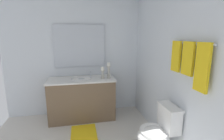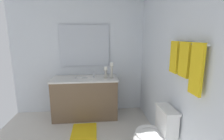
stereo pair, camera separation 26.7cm
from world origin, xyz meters
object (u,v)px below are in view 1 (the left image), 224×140
Objects in this scene: towel_near_vanity at (176,56)px; bath_mat at (84,134)px; candle_holder_short at (103,72)px; towel_center at (188,59)px; vanity_cabinet at (82,98)px; sink_basin at (82,81)px; candle_holder_tall at (109,70)px; toilet at (158,133)px; towel_near_corner at (202,68)px; towel_bar at (191,43)px; mirror at (80,46)px.

bath_mat is at bearing -119.70° from towel_near_vanity.
towel_center is (1.51, 0.79, 0.46)m from candle_holder_short.
sink_basin reaches higher than vanity_cabinet.
candle_holder_tall reaches higher than bath_mat.
towel_near_corner is (0.44, 0.20, 0.99)m from toilet.
towel_bar reaches higher than vanity_cabinet.
towel_near_corner is (2.07, 1.21, -0.12)m from mirror.
candle_holder_short is at bearing -155.88° from toilet.
towel_near_corner reaches higher than toilet.
toilet is 1.90× the size of towel_near_vanity.
towel_bar is (1.49, 0.68, 0.59)m from candle_holder_tall.
bath_mat is (0.56, -0.55, -1.00)m from candle_holder_tall.
candle_holder_tall is at bearing -155.94° from towel_center.
vanity_cabinet is 1.77× the size of toilet.
vanity_cabinet is at bearing -90.00° from sink_basin.
towel_near_vanity reaches higher than vanity_cabinet.
sink_basin is at bearing 0.20° from mirror.
candle_holder_short is (0.04, 0.42, 0.54)m from vanity_cabinet.
towel_center is at bearing 37.97° from vanity_cabinet.
vanity_cabinet is at bearing -96.40° from candle_holder_tall.
towel_near_vanity is 0.24m from towel_center.
vanity_cabinet is at bearing -0.01° from mirror.
bath_mat is at bearing -0.00° from mirror.
candle_holder_short is at bearing 52.58° from mirror.
sink_basin is 2.06m from towel_center.
towel_center is at bearing 24.06° from candle_holder_tall.
vanity_cabinet is 0.80m from candle_holder_tall.
towel_near_vanity is at bearing -175.65° from towel_bar.
towel_near_corner is (0.24, -0.02, -0.24)m from towel_bar.
towel_near_corner is at bearing 34.09° from sink_basin.
towel_center is at bearing 37.95° from sink_basin.
vanity_cabinet reaches higher than bath_mat.
towel_center reaches higher than toilet.
towel_near_corner is 0.86× the size of bath_mat.
candle_holder_short is at bearing 143.83° from bath_mat.
towel_bar is at bearing 38.36° from sink_basin.
toilet is 1.06× the size of towel_bar.
candle_holder_tall reaches higher than sink_basin.
vanity_cabinet is 2.21m from towel_center.
vanity_cabinet is 5.75× the size of candle_holder_short.
toilet is 1.91× the size of towel_center.
mirror is 2.65× the size of towel_near_vanity.
towel_near_vanity is (1.60, 1.21, -0.06)m from mirror.
candle_holder_tall is 0.80× the size of towel_near_vanity.
mirror is 2.67× the size of towel_center.
towel_center reaches higher than bath_mat.
mirror is 2.21m from towel_bar.
toilet is at bearing 54.37° from bath_mat.
candle_holder_short is at bearing 83.98° from sink_basin.
towel_center is at bearing 33.47° from mirror.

